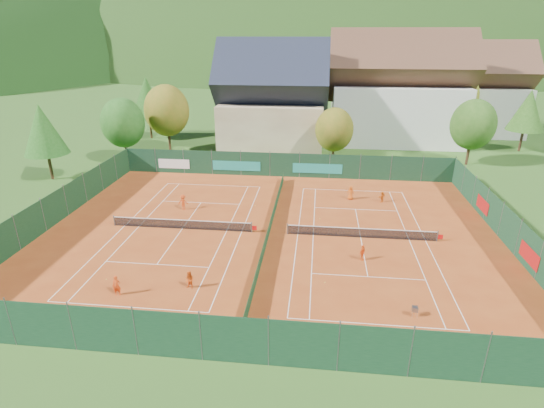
{
  "coord_description": "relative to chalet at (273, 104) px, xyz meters",
  "views": [
    {
      "loc": [
        3.98,
        -33.71,
        16.62
      ],
      "look_at": [
        0.0,
        2.0,
        2.0
      ],
      "focal_mm": 28.0,
      "sensor_mm": 36.0,
      "label": 1
    }
  ],
  "objects": [
    {
      "name": "ground",
      "position": [
        3.0,
        -30.0,
        -6.64
      ],
      "size": [
        600.0,
        600.0,
        0.0
      ],
      "primitive_type": "plane",
      "color": "#295219",
      "rests_on": "ground"
    },
    {
      "name": "clay_pad",
      "position": [
        3.0,
        -30.0,
        -6.62
      ],
      "size": [
        40.0,
        32.0,
        0.01
      ],
      "primitive_type": "cube",
      "color": "#9E3F17",
      "rests_on": "ground"
    },
    {
      "name": "court_markings_left",
      "position": [
        -5.0,
        -30.0,
        -6.61
      ],
      "size": [
        11.03,
        23.83,
        0.0
      ],
      "color": "white",
      "rests_on": "ground"
    },
    {
      "name": "court_markings_right",
      "position": [
        11.0,
        -30.0,
        -6.61
      ],
      "size": [
        11.03,
        23.83,
        0.0
      ],
      "color": "white",
      "rests_on": "ground"
    },
    {
      "name": "tennis_net_left",
      "position": [
        -4.85,
        -30.0,
        -6.12
      ],
      "size": [
        13.3,
        0.1,
        1.02
      ],
      "color": "#59595B",
      "rests_on": "ground"
    },
    {
      "name": "tennis_net_right",
      "position": [
        11.15,
        -30.0,
        -6.12
      ],
      "size": [
        13.3,
        0.1,
        1.02
      ],
      "color": "#59595B",
      "rests_on": "ground"
    },
    {
      "name": "court_divider",
      "position": [
        3.0,
        -30.0,
        -6.12
      ],
      "size": [
        0.03,
        28.8,
        1.0
      ],
      "color": "#153A1D",
      "rests_on": "ground"
    },
    {
      "name": "fence_north",
      "position": [
        2.54,
        -14.01,
        -5.16
      ],
      "size": [
        40.0,
        0.1,
        3.0
      ],
      "color": "#12331E",
      "rests_on": "ground"
    },
    {
      "name": "fence_south",
      "position": [
        3.0,
        -46.0,
        -5.12
      ],
      "size": [
        40.0,
        0.04,
        3.0
      ],
      "color": "#13361F",
      "rests_on": "ground"
    },
    {
      "name": "fence_west",
      "position": [
        -17.0,
        -30.0,
        -5.12
      ],
      "size": [
        0.04,
        32.0,
        3.0
      ],
      "color": "#13361B",
      "rests_on": "ground"
    },
    {
      "name": "fence_east",
      "position": [
        23.0,
        -29.95,
        -5.14
      ],
      "size": [
        0.09,
        32.0,
        3.0
      ],
      "color": "#153A22",
      "rests_on": "ground"
    },
    {
      "name": "chalet",
      "position": [
        0.0,
        0.0,
        0.0
      ],
      "size": [
        16.2,
        12.0,
        16.0
      ],
      "color": "beige",
      "rests_on": "ground"
    },
    {
      "name": "hotel_block_a",
      "position": [
        19.0,
        6.0,
        0.76
      ],
      "size": [
        21.6,
        11.0,
        17.25
      ],
      "color": "silver",
      "rests_on": "ground"
    },
    {
      "name": "hotel_block_b",
      "position": [
        33.0,
        14.0,
        -0.01
      ],
      "size": [
        17.28,
        10.0,
        15.5
      ],
      "color": "silver",
      "rests_on": "ground"
    },
    {
      "name": "tree_west_front",
      "position": [
        -19.0,
        -10.0,
        -1.23
      ],
      "size": [
        5.72,
        5.72,
        8.69
      ],
      "color": "#402817",
      "rests_on": "ground"
    },
    {
      "name": "tree_west_mid",
      "position": [
        -15.0,
        -4.0,
        -0.56
      ],
      "size": [
        6.44,
        6.44,
        9.78
      ],
      "color": "#4A2E1A",
      "rests_on": "ground"
    },
    {
      "name": "tree_west_back",
      "position": [
        -21.0,
        4.0,
        0.11
      ],
      "size": [
        5.6,
        5.6,
        10.0
      ],
      "color": "#442E18",
      "rests_on": "ground"
    },
    {
      "name": "tree_center",
      "position": [
        9.0,
        -8.0,
        -1.91
      ],
      "size": [
        5.01,
        5.01,
        7.6
      ],
      "color": "#472E19",
      "rests_on": "ground"
    },
    {
      "name": "tree_east_front",
      "position": [
        27.0,
        -6.0,
        -1.23
      ],
      "size": [
        5.72,
        5.72,
        8.69
      ],
      "color": "#4B2D1A",
      "rests_on": "ground"
    },
    {
      "name": "tree_east_mid",
      "position": [
        37.0,
        2.0,
        -0.56
      ],
      "size": [
        5.04,
        5.04,
        9.0
      ],
      "color": "#422917",
      "rests_on": "ground"
    },
    {
      "name": "tree_west_side",
      "position": [
        -25.0,
        -18.0,
        -0.56
      ],
      "size": [
        5.04,
        5.04,
        9.0
      ],
      "color": "#492E1A",
      "rests_on": "ground"
    },
    {
      "name": "tree_east_back",
      "position": [
        29.0,
        10.0,
        0.12
      ],
      "size": [
        7.15,
        7.15,
        10.86
      ],
      "color": "#4C301B",
      "rests_on": "ground"
    },
    {
      "name": "mountain_backdrop",
      "position": [
        31.54,
        203.48,
        -46.26
      ],
      "size": [
        820.0,
        530.0,
        242.0
      ],
      "color": "black",
      "rests_on": "ground"
    },
    {
      "name": "ball_hopper",
      "position": [
        13.43,
        -40.8,
        -6.07
      ],
      "size": [
        0.34,
        0.34,
        0.8
      ],
      "color": "slate",
      "rests_on": "ground"
    },
    {
      "name": "loose_ball_0",
      "position": [
        -7.86,
        -38.88,
        -6.59
      ],
      "size": [
        0.07,
        0.07,
        0.07
      ],
      "primitive_type": "sphere",
      "color": "#CCD833",
      "rests_on": "ground"
    },
    {
      "name": "loose_ball_1",
      "position": [
        7.88,
        -37.54,
        -6.59
      ],
      "size": [
        0.07,
        0.07,
        0.07
      ],
      "primitive_type": "sphere",
      "color": "#CCD833",
      "rests_on": "ground"
    },
    {
      "name": "loose_ball_2",
      "position": [
        7.44,
        -26.36,
        -6.59
      ],
      "size": [
        0.07,
        0.07,
        0.07
      ],
      "primitive_type": "sphere",
      "color": "#CCD833",
      "rests_on": "ground"
    },
    {
      "name": "loose_ball_3",
      "position": [
        0.79,
        -23.84,
        -6.59
      ],
      "size": [
        0.07,
        0.07,
        0.07
      ],
      "primitive_type": "sphere",
      "color": "#CCD833",
      "rests_on": "ground"
    },
    {
      "name": "loose_ball_4",
      "position": [
        10.96,
        -30.25,
        -6.59
      ],
      "size": [
        0.07,
        0.07,
        0.07
      ],
      "primitive_type": "sphere",
      "color": "#CCD833",
      "rests_on": "ground"
    },
    {
      "name": "player_left_near",
      "position": [
        -6.14,
        -40.64,
        -5.88
      ],
      "size": [
        0.61,
        0.46,
        1.49
      ],
      "primitive_type": "imported",
      "rotation": [
        0.0,
        0.0,
        0.21
      ],
      "color": "#D44312",
      "rests_on": "ground"
    },
    {
      "name": "player_left_mid",
      "position": [
        -1.48,
        -39.32,
        -5.95
      ],
      "size": [
        0.79,
        0.7,
        1.35
      ],
      "primitive_type": "imported",
      "rotation": [
        0.0,
        0.0,
        -0.33
      ],
      "color": "#DB5413",
      "rests_on": "ground"
    },
    {
      "name": "player_left_far",
      "position": [
        -6.26,
        -25.5,
        -5.84
      ],
      "size": [
        1.04,
        0.63,
        1.56
      ],
      "primitive_type": "imported",
      "rotation": [
        0.0,
        0.0,
        3.19
      ],
      "color": "#D24212",
      "rests_on": "ground"
    },
    {
      "name": "player_right_near",
      "position": [
        10.76,
        -33.94,
        -5.98
      ],
      "size": [
        0.7,
        0.8,
        1.3
      ],
      "primitive_type": "imported",
      "rotation": [
        0.0,
        0.0,
        0.95
      ],
      "color": "#EE5815",
      "rests_on": "ground"
    },
    {
      "name": "player_right_far_a",
      "position": [
        10.63,
        -20.87,
        -5.86
      ],
      "size": [
        0.84,
        0.64,
        1.53
      ],
      "primitive_type": "imported",
      "rotation": [
        0.0,
        0.0,
        2.91
      ],
      "color": "#D85813",
      "rests_on": "ground"
    },
    {
      "name": "player_right_far_b",
      "position": [
        13.87,
        -21.31,
        -6.03
      ],
      "size": [
        1.05,
        0.99,
        1.18
      ],
      "primitive_type": "imported",
      "rotation": [
        0.0,
        0.0,
        3.87
      ],
      "color": "orange",
      "rests_on": "ground"
    }
  ]
}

